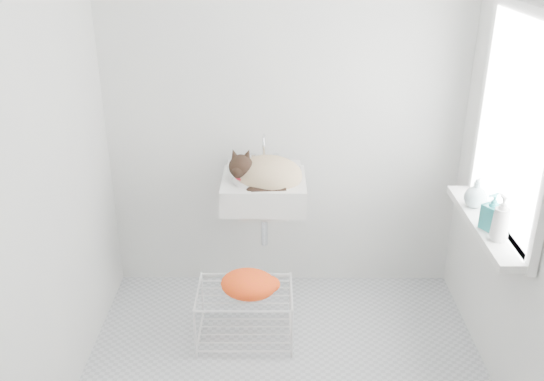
{
  "coord_description": "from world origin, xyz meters",
  "views": [
    {
      "loc": [
        -0.06,
        -2.49,
        2.22
      ],
      "look_at": [
        -0.07,
        0.5,
        0.88
      ],
      "focal_mm": 39.36,
      "sensor_mm": 36.0,
      "label": 1
    }
  ],
  "objects_px": {
    "bottle_a": "(498,240)",
    "bottle_b": "(490,229)",
    "cat": "(266,173)",
    "wire_rack": "(245,315)",
    "sink": "(264,178)",
    "bottle_c": "(474,206)"
  },
  "relations": [
    {
      "from": "wire_rack",
      "to": "bottle_a",
      "type": "bearing_deg",
      "value": -16.35
    },
    {
      "from": "wire_rack",
      "to": "bottle_a",
      "type": "height_order",
      "value": "bottle_a"
    },
    {
      "from": "wire_rack",
      "to": "bottle_c",
      "type": "height_order",
      "value": "bottle_c"
    },
    {
      "from": "cat",
      "to": "bottle_a",
      "type": "relative_size",
      "value": 2.35
    },
    {
      "from": "wire_rack",
      "to": "bottle_c",
      "type": "xyz_separation_m",
      "value": [
        1.23,
        0.01,
        0.7
      ]
    },
    {
      "from": "bottle_b",
      "to": "wire_rack",
      "type": "bearing_deg",
      "value": 168.58
    },
    {
      "from": "cat",
      "to": "wire_rack",
      "type": "xyz_separation_m",
      "value": [
        -0.12,
        -0.36,
        -0.74
      ]
    },
    {
      "from": "bottle_a",
      "to": "sink",
      "type": "bearing_deg",
      "value": 146.69
    },
    {
      "from": "cat",
      "to": "bottle_b",
      "type": "bearing_deg",
      "value": -18.67
    },
    {
      "from": "bottle_b",
      "to": "sink",
      "type": "bearing_deg",
      "value": 150.87
    },
    {
      "from": "bottle_b",
      "to": "cat",
      "type": "bearing_deg",
      "value": 151.25
    },
    {
      "from": "bottle_a",
      "to": "bottle_b",
      "type": "bearing_deg",
      "value": 90.0
    },
    {
      "from": "wire_rack",
      "to": "bottle_b",
      "type": "xyz_separation_m",
      "value": [
        1.23,
        -0.25,
        0.7
      ]
    },
    {
      "from": "cat",
      "to": "bottle_a",
      "type": "distance_m",
      "value": 1.33
    },
    {
      "from": "cat",
      "to": "wire_rack",
      "type": "height_order",
      "value": "cat"
    },
    {
      "from": "sink",
      "to": "cat",
      "type": "xyz_separation_m",
      "value": [
        0.01,
        -0.02,
        0.04
      ]
    },
    {
      "from": "sink",
      "to": "bottle_a",
      "type": "distance_m",
      "value": 1.35
    },
    {
      "from": "wire_rack",
      "to": "bottle_b",
      "type": "relative_size",
      "value": 2.81
    },
    {
      "from": "sink",
      "to": "bottle_b",
      "type": "height_order",
      "value": "sink"
    },
    {
      "from": "bottle_c",
      "to": "bottle_a",
      "type": "bearing_deg",
      "value": -90.0
    },
    {
      "from": "cat",
      "to": "wire_rack",
      "type": "relative_size",
      "value": 0.84
    },
    {
      "from": "wire_rack",
      "to": "bottle_a",
      "type": "distance_m",
      "value": 1.46
    }
  ]
}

